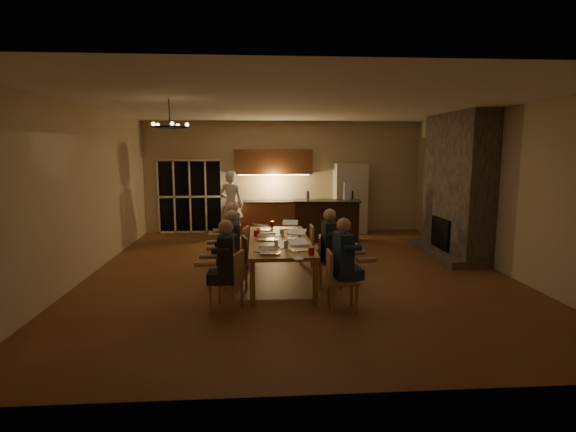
{
  "coord_description": "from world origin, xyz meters",
  "views": [
    {
      "loc": [
        -0.79,
        -8.57,
        2.38
      ],
      "look_at": [
        -0.16,
        0.3,
        1.07
      ],
      "focal_mm": 28.0,
      "sensor_mm": 36.0,
      "label": 1
    }
  ],
  "objects_px": {
    "bar_blender": "(347,191)",
    "chair_left_near": "(226,280)",
    "bar_bottle": "(308,195)",
    "mug_front": "(276,242)",
    "person_left_near": "(227,266)",
    "can_cola": "(272,224)",
    "laptop_e": "(264,225)",
    "bar_island": "(327,221)",
    "laptop_f": "(290,224)",
    "chair_right_far": "(322,247)",
    "person_right_near": "(343,263)",
    "dining_table": "(280,259)",
    "redcup_near": "(311,251)",
    "mug_back": "(258,230)",
    "plate_near": "(302,245)",
    "chair_left_far": "(236,249)",
    "standing_person": "(231,204)",
    "laptop_d": "(296,233)",
    "can_silver": "(286,244)",
    "can_right": "(300,234)",
    "chair_right_mid": "(331,261)",
    "chair_right_near": "(342,280)",
    "laptop_a": "(270,247)",
    "chair_left_mid": "(234,263)",
    "mug_mid": "(282,231)",
    "laptop_b": "(300,244)",
    "redcup_mid": "(256,233)",
    "person_right_mid": "(329,248)",
    "plate_left": "(261,251)",
    "person_left_far": "(233,238)",
    "person_left_mid": "(233,250)",
    "laptop_c": "(266,234)"
  },
  "relations": [
    {
      "from": "chair_left_mid",
      "to": "standing_person",
      "type": "relative_size",
      "value": 0.48
    },
    {
      "from": "plate_left",
      "to": "laptop_b",
      "type": "bearing_deg",
      "value": 2.36
    },
    {
      "from": "standing_person",
      "to": "laptop_a",
      "type": "bearing_deg",
      "value": 118.15
    },
    {
      "from": "standing_person",
      "to": "laptop_d",
      "type": "height_order",
      "value": "standing_person"
    },
    {
      "from": "chair_left_near",
      "to": "standing_person",
      "type": "distance_m",
      "value": 5.65
    },
    {
      "from": "chair_left_mid",
      "to": "person_right_mid",
      "type": "bearing_deg",
      "value": 75.1
    },
    {
      "from": "person_left_near",
      "to": "laptop_a",
      "type": "bearing_deg",
      "value": 128.51
    },
    {
      "from": "laptop_b",
      "to": "redcup_mid",
      "type": "xyz_separation_m",
      "value": [
        -0.71,
        1.27,
        -0.05
      ]
    },
    {
      "from": "chair_left_near",
      "to": "person_right_near",
      "type": "bearing_deg",
      "value": 107.14
    },
    {
      "from": "laptop_f",
      "to": "bar_bottle",
      "type": "distance_m",
      "value": 2.61
    },
    {
      "from": "standing_person",
      "to": "laptop_e",
      "type": "height_order",
      "value": "standing_person"
    },
    {
      "from": "plate_left",
      "to": "person_left_near",
      "type": "bearing_deg",
      "value": -128.2
    },
    {
      "from": "chair_left_near",
      "to": "chair_right_near",
      "type": "relative_size",
      "value": 1.0
    },
    {
      "from": "laptop_f",
      "to": "plate_near",
      "type": "bearing_deg",
      "value": -77.02
    },
    {
      "from": "can_cola",
      "to": "bar_blender",
      "type": "xyz_separation_m",
      "value": [
        2.04,
        2.09,
        0.5
      ]
    },
    {
      "from": "chair_left_mid",
      "to": "laptop_c",
      "type": "bearing_deg",
      "value": 113.93
    },
    {
      "from": "person_left_near",
      "to": "can_cola",
      "type": "relative_size",
      "value": 11.5
    },
    {
      "from": "mug_back",
      "to": "plate_near",
      "type": "height_order",
      "value": "mug_back"
    },
    {
      "from": "bar_blender",
      "to": "chair_left_near",
      "type": "bearing_deg",
      "value": -115.91
    },
    {
      "from": "person_right_near",
      "to": "laptop_e",
      "type": "relative_size",
      "value": 4.31
    },
    {
      "from": "laptop_e",
      "to": "can_right",
      "type": "bearing_deg",
      "value": 158.38
    },
    {
      "from": "bar_island",
      "to": "mug_mid",
      "type": "xyz_separation_m",
      "value": [
        -1.35,
        -2.91,
        0.26
      ]
    },
    {
      "from": "mug_back",
      "to": "can_cola",
      "type": "relative_size",
      "value": 0.83
    },
    {
      "from": "can_silver",
      "to": "bar_bottle",
      "type": "bearing_deg",
      "value": 78.6
    },
    {
      "from": "person_left_far",
      "to": "can_silver",
      "type": "height_order",
      "value": "person_left_far"
    },
    {
      "from": "laptop_e",
      "to": "bar_island",
      "type": "bearing_deg",
      "value": -96.79
    },
    {
      "from": "chair_right_mid",
      "to": "laptop_f",
      "type": "height_order",
      "value": "laptop_f"
    },
    {
      "from": "chair_left_near",
      "to": "laptop_f",
      "type": "distance_m",
      "value": 2.9
    },
    {
      "from": "chair_left_far",
      "to": "person_right_mid",
      "type": "relative_size",
      "value": 0.64
    },
    {
      "from": "chair_left_near",
      "to": "chair_right_mid",
      "type": "height_order",
      "value": "same"
    },
    {
      "from": "person_left_far",
      "to": "redcup_near",
      "type": "height_order",
      "value": "person_left_far"
    },
    {
      "from": "mug_front",
      "to": "can_cola",
      "type": "relative_size",
      "value": 0.83
    },
    {
      "from": "can_cola",
      "to": "can_right",
      "type": "distance_m",
      "value": 1.24
    },
    {
      "from": "chair_right_far",
      "to": "person_right_near",
      "type": "relative_size",
      "value": 0.64
    },
    {
      "from": "bar_bottle",
      "to": "bar_blender",
      "type": "bearing_deg",
      "value": -6.61
    },
    {
      "from": "chair_left_far",
      "to": "person_left_far",
      "type": "height_order",
      "value": "person_left_far"
    },
    {
      "from": "can_cola",
      "to": "person_left_near",
      "type": "bearing_deg",
      "value": -104.48
    },
    {
      "from": "chair_left_far",
      "to": "person_right_near",
      "type": "relative_size",
      "value": 0.64
    },
    {
      "from": "dining_table",
      "to": "redcup_near",
      "type": "distance_m",
      "value": 1.4
    },
    {
      "from": "chair_right_near",
      "to": "mug_front",
      "type": "xyz_separation_m",
      "value": [
        -0.94,
        1.16,
        0.36
      ]
    },
    {
      "from": "laptop_c",
      "to": "bar_blender",
      "type": "xyz_separation_m",
      "value": [
        2.2,
        3.5,
        0.45
      ]
    },
    {
      "from": "person_left_mid",
      "to": "dining_table",
      "type": "bearing_deg",
      "value": 116.45
    },
    {
      "from": "person_right_mid",
      "to": "mug_front",
      "type": "height_order",
      "value": "person_right_mid"
    },
    {
      "from": "bar_bottle",
      "to": "mug_front",
      "type": "bearing_deg",
      "value": -104.04
    },
    {
      "from": "laptop_a",
      "to": "laptop_f",
      "type": "bearing_deg",
      "value": -94.81
    },
    {
      "from": "chair_right_near",
      "to": "redcup_near",
      "type": "bearing_deg",
      "value": 48.21
    },
    {
      "from": "person_right_mid",
      "to": "laptop_a",
      "type": "xyz_separation_m",
      "value": [
        -1.05,
        -0.61,
        0.17
      ]
    },
    {
      "from": "chair_left_far",
      "to": "person_right_mid",
      "type": "xyz_separation_m",
      "value": [
        1.67,
        -1.1,
        0.24
      ]
    },
    {
      "from": "person_left_far",
      "to": "laptop_f",
      "type": "height_order",
      "value": "person_left_far"
    },
    {
      "from": "chair_right_far",
      "to": "bar_blender",
      "type": "relative_size",
      "value": 1.93
    }
  ]
}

